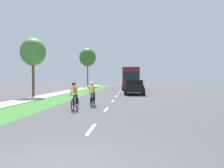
{
  "coord_description": "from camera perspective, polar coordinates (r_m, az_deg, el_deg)",
  "views": [
    {
      "loc": [
        1.34,
        -4.24,
        1.78
      ],
      "look_at": [
        -0.82,
        23.62,
        1.12
      ],
      "focal_mm": 36.34,
      "sensor_mm": 36.0,
      "label": 1
    }
  ],
  "objects": [
    {
      "name": "lane_markings_center",
      "position": [
        28.33,
        1.71,
        -2.24
      ],
      "size": [
        0.12,
        52.71,
        0.01
      ],
      "color": "white",
      "rests_on": "ground_plane"
    },
    {
      "name": "grass_verge",
      "position": [
        25.07,
        -9.81,
        -2.73
      ],
      "size": [
        2.7,
        70.0,
        0.01
      ],
      "primitive_type": "cube",
      "color": "#38722D",
      "rests_on": "ground_plane"
    },
    {
      "name": "bus_maroon",
      "position": [
        38.58,
        4.76,
        1.65
      ],
      "size": [
        2.78,
        11.6,
        3.48
      ],
      "color": "maroon",
      "rests_on": "ground_plane"
    },
    {
      "name": "street_tree_near",
      "position": [
        23.43,
        -19.25,
        7.54
      ],
      "size": [
        2.43,
        2.43,
        5.71
      ],
      "color": "brown",
      "rests_on": "ground_plane"
    },
    {
      "name": "ground_plane",
      "position": [
        24.34,
        1.26,
        -2.84
      ],
      "size": [
        120.0,
        120.0,
        0.0
      ],
      "primitive_type": "plane",
      "color": "#424244"
    },
    {
      "name": "street_tree_far",
      "position": [
        49.99,
        -6.15,
        6.68
      ],
      "size": [
        3.6,
        3.6,
        8.43
      ],
      "color": "brown",
      "rests_on": "ground_plane"
    },
    {
      "name": "cyclist_trailing",
      "position": [
        14.88,
        -4.91,
        -2.39
      ],
      "size": [
        0.42,
        1.72,
        1.58
      ],
      "color": "black",
      "rests_on": "ground_plane"
    },
    {
      "name": "cyclist_lead",
      "position": [
        13.12,
        -9.35,
        -2.9
      ],
      "size": [
        0.42,
        1.72,
        1.58
      ],
      "color": "black",
      "rests_on": "ground_plane"
    },
    {
      "name": "sidewalk_concrete",
      "position": [
        25.73,
        -14.74,
        -2.65
      ],
      "size": [
        1.86,
        70.0,
        0.1
      ],
      "primitive_type": "cube",
      "color": "#B2ADA3",
      "rests_on": "ground_plane"
    },
    {
      "name": "pickup_black",
      "position": [
        25.72,
        5.62,
        -0.78
      ],
      "size": [
        2.22,
        5.1,
        1.64
      ],
      "color": "black",
      "rests_on": "ground_plane"
    }
  ]
}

